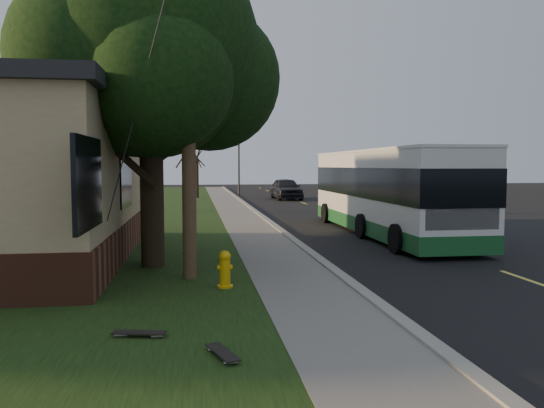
{
  "coord_description": "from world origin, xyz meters",
  "views": [
    {
      "loc": [
        -3.18,
        -10.49,
        2.5
      ],
      "look_at": [
        -1.18,
        3.17,
        1.5
      ],
      "focal_mm": 35.0,
      "sensor_mm": 36.0,
      "label": 1
    }
  ],
  "objects_px": {
    "leafy_tree": "(151,54)",
    "bare_tree_near": "(189,172)",
    "skateboarder": "(152,230)",
    "bare_tree_far": "(197,172)",
    "traffic_signal": "(239,158)",
    "transit_bus": "(386,190)",
    "skateboard_main": "(222,353)",
    "utility_pole": "(187,64)",
    "fire_hydrant": "(225,269)",
    "skateboard_spare": "(139,333)",
    "distant_car": "(286,189)",
    "dumpster": "(27,235)"
  },
  "relations": [
    {
      "from": "leafy_tree",
      "to": "bare_tree_near",
      "type": "distance_m",
      "value": 15.66
    },
    {
      "from": "skateboarder",
      "to": "bare_tree_near",
      "type": "bearing_deg",
      "value": -62.01
    },
    {
      "from": "leafy_tree",
      "to": "skateboarder",
      "type": "xyz_separation_m",
      "value": [
        -0.08,
        0.38,
        -4.29
      ]
    },
    {
      "from": "bare_tree_far",
      "to": "traffic_signal",
      "type": "distance_m",
      "value": 5.44
    },
    {
      "from": "transit_bus",
      "to": "skateboard_main",
      "type": "distance_m",
      "value": 13.48
    },
    {
      "from": "utility_pole",
      "to": "skateboarder",
      "type": "height_order",
      "value": "utility_pole"
    },
    {
      "from": "fire_hydrant",
      "to": "bare_tree_near",
      "type": "height_order",
      "value": "bare_tree_near"
    },
    {
      "from": "skateboard_main",
      "to": "skateboard_spare",
      "type": "relative_size",
      "value": 0.99
    },
    {
      "from": "utility_pole",
      "to": "leafy_tree",
      "type": "distance_m",
      "value": 1.94
    },
    {
      "from": "fire_hydrant",
      "to": "traffic_signal",
      "type": "xyz_separation_m",
      "value": [
        3.1,
        34.0,
        2.73
      ]
    },
    {
      "from": "fire_hydrant",
      "to": "leafy_tree",
      "type": "relative_size",
      "value": 0.09
    },
    {
      "from": "bare_tree_far",
      "to": "traffic_signal",
      "type": "bearing_deg",
      "value": 48.81
    },
    {
      "from": "utility_pole",
      "to": "distant_car",
      "type": "xyz_separation_m",
      "value": [
        6.83,
        27.22,
        -3.83
      ]
    },
    {
      "from": "skateboard_main",
      "to": "skateboard_spare",
      "type": "bearing_deg",
      "value": 139.53
    },
    {
      "from": "skateboard_main",
      "to": "bare_tree_far",
      "type": "bearing_deg",
      "value": 90.25
    },
    {
      "from": "fire_hydrant",
      "to": "skateboard_main",
      "type": "xyz_separation_m",
      "value": [
        -0.25,
        -3.88,
        -0.31
      ]
    },
    {
      "from": "traffic_signal",
      "to": "dumpster",
      "type": "relative_size",
      "value": 3.29
    },
    {
      "from": "skateboarder",
      "to": "skateboard_main",
      "type": "xyz_separation_m",
      "value": [
        1.4,
        -6.91,
        -0.75
      ]
    },
    {
      "from": "leafy_tree",
      "to": "distant_car",
      "type": "distance_m",
      "value": 27.05
    },
    {
      "from": "fire_hydrant",
      "to": "dumpster",
      "type": "distance_m",
      "value": 6.73
    },
    {
      "from": "leafy_tree",
      "to": "dumpster",
      "type": "relative_size",
      "value": 4.67
    },
    {
      "from": "leafy_tree",
      "to": "skateboard_main",
      "type": "bearing_deg",
      "value": -78.58
    },
    {
      "from": "utility_pole",
      "to": "leafy_tree",
      "type": "relative_size",
      "value": 1.16
    },
    {
      "from": "traffic_signal",
      "to": "transit_bus",
      "type": "relative_size",
      "value": 0.49
    },
    {
      "from": "skateboard_spare",
      "to": "distant_car",
      "type": "distance_m",
      "value": 32.02
    },
    {
      "from": "bare_tree_near",
      "to": "skateboarder",
      "type": "distance_m",
      "value": 15.04
    },
    {
      "from": "transit_bus",
      "to": "skateboard_spare",
      "type": "relative_size",
      "value": 14.32
    },
    {
      "from": "leafy_tree",
      "to": "dumpster",
      "type": "xyz_separation_m",
      "value": [
        -3.48,
        1.79,
        -4.52
      ]
    },
    {
      "from": "traffic_signal",
      "to": "distant_car",
      "type": "relative_size",
      "value": 1.18
    },
    {
      "from": "bare_tree_near",
      "to": "transit_bus",
      "type": "xyz_separation_m",
      "value": [
        7.16,
        -10.17,
        -0.53
      ]
    },
    {
      "from": "fire_hydrant",
      "to": "dumpster",
      "type": "xyz_separation_m",
      "value": [
        -5.05,
        4.44,
        0.21
      ]
    },
    {
      "from": "bare_tree_near",
      "to": "traffic_signal",
      "type": "xyz_separation_m",
      "value": [
        4.0,
        16.0,
        1.01
      ]
    },
    {
      "from": "bare_tree_far",
      "to": "skateboarder",
      "type": "height_order",
      "value": "bare_tree_far"
    },
    {
      "from": "utility_pole",
      "to": "traffic_signal",
      "type": "xyz_separation_m",
      "value": [
        3.81,
        33.01,
        -1.47
      ]
    },
    {
      "from": "utility_pole",
      "to": "skateboard_main",
      "type": "xyz_separation_m",
      "value": [
        0.45,
        -4.88,
        -4.51
      ]
    },
    {
      "from": "fire_hydrant",
      "to": "distant_car",
      "type": "bearing_deg",
      "value": 77.75
    },
    {
      "from": "utility_pole",
      "to": "dumpster",
      "type": "distance_m",
      "value": 6.83
    },
    {
      "from": "fire_hydrant",
      "to": "traffic_signal",
      "type": "relative_size",
      "value": 0.13
    },
    {
      "from": "traffic_signal",
      "to": "skateboard_spare",
      "type": "bearing_deg",
      "value": -96.93
    },
    {
      "from": "utility_pole",
      "to": "leafy_tree",
      "type": "xyz_separation_m",
      "value": [
        -0.87,
        1.66,
        0.54
      ]
    },
    {
      "from": "utility_pole",
      "to": "bare_tree_far",
      "type": "relative_size",
      "value": 2.25
    },
    {
      "from": "skateboard_main",
      "to": "transit_bus",
      "type": "bearing_deg",
      "value": 60.94
    },
    {
      "from": "fire_hydrant",
      "to": "skateboarder",
      "type": "relative_size",
      "value": 0.46
    },
    {
      "from": "transit_bus",
      "to": "bare_tree_near",
      "type": "bearing_deg",
      "value": 125.14
    },
    {
      "from": "bare_tree_far",
      "to": "skateboard_spare",
      "type": "distance_m",
      "value": 32.98
    },
    {
      "from": "utility_pole",
      "to": "leafy_tree",
      "type": "height_order",
      "value": "utility_pole"
    },
    {
      "from": "fire_hydrant",
      "to": "bare_tree_far",
      "type": "relative_size",
      "value": 0.18
    },
    {
      "from": "traffic_signal",
      "to": "skateboarder",
      "type": "bearing_deg",
      "value": -98.71
    },
    {
      "from": "fire_hydrant",
      "to": "dumpster",
      "type": "relative_size",
      "value": 0.44
    },
    {
      "from": "leafy_tree",
      "to": "skateboard_spare",
      "type": "xyz_separation_m",
      "value": [
        0.18,
        -5.56,
        -5.04
      ]
    }
  ]
}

